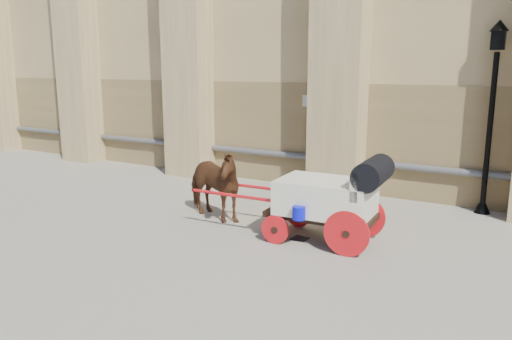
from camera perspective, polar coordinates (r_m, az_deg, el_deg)
The scene contains 5 objects.
ground at distance 10.41m, azimuth 6.83°, elevation -7.70°, with size 90.00×90.00×0.00m, color gray.
horse at distance 11.42m, azimuth -5.15°, elevation -1.58°, with size 0.89×1.96×1.66m, color brown.
carriage at distance 9.93m, azimuth 8.71°, elevation -2.94°, with size 4.10×1.50×1.77m.
street_lamp at distance 12.80m, azimuth 25.29°, elevation 5.89°, with size 0.42×0.42×4.48m.
drain_grate_near at distance 10.31m, azimuth 5.02°, elevation -7.82°, with size 0.32×0.32×0.01m, color black.
Camera 1 is at (3.88, -9.02, 3.46)m, focal length 35.00 mm.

